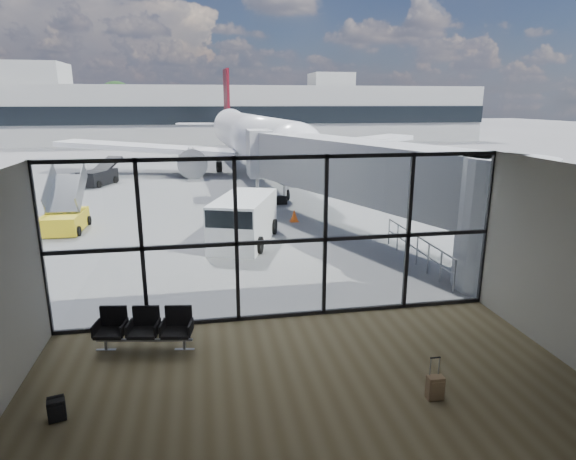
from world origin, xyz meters
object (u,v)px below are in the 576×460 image
object	(u,v)px
airliner	(249,136)
service_van	(243,220)
backpack	(57,410)
belt_loader	(99,176)
seating_row	(145,326)
suitcase	(435,388)
mobile_stairs	(65,219)

from	to	relation	value
airliner	service_van	xyz separation A→B (m)	(-2.56, -22.75, -1.88)
backpack	belt_loader	bearing A→B (deg)	84.91
backpack	service_van	size ratio (longest dim) A/B	0.10
seating_row	suitcase	world-z (taller)	seating_row
service_van	mobile_stairs	world-z (taller)	mobile_stairs
backpack	belt_loader	world-z (taller)	belt_loader
service_van	backpack	bearing A→B (deg)	-92.29
backpack	service_van	distance (m)	12.09
backpack	suitcase	world-z (taller)	suitcase
belt_loader	seating_row	bearing A→B (deg)	-53.84
seating_row	backpack	world-z (taller)	seating_row
backpack	airliner	bearing A→B (deg)	64.11
service_van	mobile_stairs	distance (m)	8.73
service_van	belt_loader	xyz separation A→B (m)	(-8.93, 16.61, -0.39)
seating_row	backpack	bearing A→B (deg)	-108.30
backpack	suitcase	size ratio (longest dim) A/B	0.52
belt_loader	service_van	bearing A→B (deg)	-38.50
airliner	service_van	distance (m)	22.97
seating_row	belt_loader	distance (m)	25.86
airliner	backpack	bearing A→B (deg)	-105.14
belt_loader	mobile_stairs	size ratio (longest dim) A/B	1.24
backpack	suitcase	distance (m)	7.33
backpack	suitcase	xyz separation A→B (m)	(7.30, -0.65, 0.04)
backpack	airliner	size ratio (longest dim) A/B	0.01
seating_row	airliner	bearing A→B (deg)	89.20
suitcase	service_van	xyz separation A→B (m)	(-2.79, 11.84, 0.74)
airliner	belt_loader	distance (m)	13.23
airliner	service_van	size ratio (longest dim) A/B	7.50
belt_loader	mobile_stairs	world-z (taller)	mobile_stairs
seating_row	airliner	world-z (taller)	airliner
airliner	mobile_stairs	distance (m)	22.08
suitcase	mobile_stairs	size ratio (longest dim) A/B	0.26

